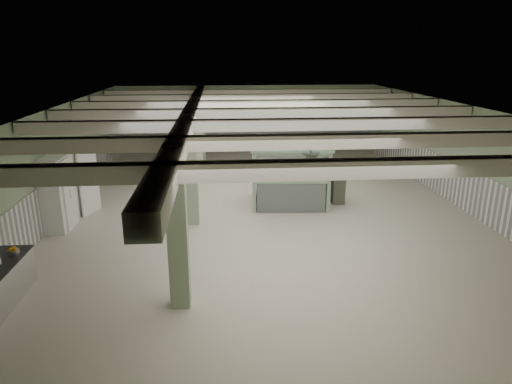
{
  "coord_description": "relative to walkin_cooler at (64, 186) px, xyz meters",
  "views": [
    {
      "loc": [
        -1.56,
        -15.04,
        5.39
      ],
      "look_at": [
        -0.51,
        -1.94,
        1.3
      ],
      "focal_mm": 32.0,
      "sensor_mm": 36.0,
      "label": 1
    }
  ],
  "objects": [
    {
      "name": "guard_booth",
      "position": [
        7.55,
        1.26,
        0.38
      ],
      "size": [
        2.97,
        2.58,
        2.39
      ],
      "rotation": [
        0.0,
        0.0,
        -0.07
      ],
      "color": "#8AA685",
      "rests_on": "floor"
    },
    {
      "name": "beam_e",
      "position": [
        6.62,
        2.95,
        2.23
      ],
      "size": [
        13.9,
        0.35,
        0.32
      ],
      "primitive_type": "cube",
      "color": "beige",
      "rests_on": "ceiling"
    },
    {
      "name": "beam_a",
      "position": [
        6.62,
        -7.05,
        2.23
      ],
      "size": [
        13.9,
        0.35,
        0.32
      ],
      "primitive_type": "cube",
      "color": "beige",
      "rests_on": "ceiling"
    },
    {
      "name": "floor",
      "position": [
        6.62,
        0.45,
        -1.19
      ],
      "size": [
        20.0,
        20.0,
        0.0
      ],
      "primitive_type": "plane",
      "color": "beige",
      "rests_on": "ground"
    },
    {
      "name": "wainscot_right",
      "position": [
        13.6,
        0.45,
        -0.44
      ],
      "size": [
        0.05,
        19.9,
        1.5
      ],
      "primitive_type": "cube",
      "color": "white",
      "rests_on": "floor"
    },
    {
      "name": "wall_back",
      "position": [
        6.62,
        10.45,
        0.61
      ],
      "size": [
        14.0,
        0.02,
        3.6
      ],
      "primitive_type": "cube",
      "color": "#8EA382",
      "rests_on": "floor"
    },
    {
      "name": "filing_cabinet",
      "position": [
        9.34,
        1.17,
        -0.51
      ],
      "size": [
        0.44,
        0.63,
        1.36
      ],
      "primitive_type": "cube",
      "rotation": [
        0.0,
        0.0,
        -0.01
      ],
      "color": "#575B4B",
      "rests_on": "floor"
    },
    {
      "name": "orange_bowl",
      "position": [
        0.26,
        -4.56,
        -0.25
      ],
      "size": [
        0.33,
        0.33,
        0.09
      ],
      "primitive_type": "cylinder",
      "rotation": [
        0.0,
        0.0,
        0.36
      ],
      "color": "#B2B2B7",
      "rests_on": "prep_counter"
    },
    {
      "name": "wall_right",
      "position": [
        13.62,
        0.45,
        0.61
      ],
      "size": [
        0.02,
        20.0,
        3.6
      ],
      "primitive_type": "cube",
      "color": "#8EA382",
      "rests_on": "floor"
    },
    {
      "name": "beam_g",
      "position": [
        6.62,
        7.95,
        2.23
      ],
      "size": [
        13.9,
        0.35,
        0.32
      ],
      "primitive_type": "cube",
      "color": "beige",
      "rests_on": "ceiling"
    },
    {
      "name": "column_c",
      "position": [
        4.12,
        4.45,
        0.61
      ],
      "size": [
        0.42,
        0.42,
        3.6
      ],
      "primitive_type": "cube",
      "color": "#97AB89",
      "rests_on": "floor"
    },
    {
      "name": "beam_b",
      "position": [
        6.62,
        -4.55,
        2.23
      ],
      "size": [
        13.9,
        0.35,
        0.32
      ],
      "primitive_type": "cube",
      "color": "beige",
      "rests_on": "ceiling"
    },
    {
      "name": "pendant_front",
      "position": [
        7.12,
        -4.55,
        1.86
      ],
      "size": [
        0.44,
        0.44,
        0.22
      ],
      "primitive_type": "cone",
      "rotation": [
        3.14,
        0.0,
        0.0
      ],
      "color": "#2C3B2D",
      "rests_on": "ceiling"
    },
    {
      "name": "column_b",
      "position": [
        4.12,
        -0.55,
        0.61
      ],
      "size": [
        0.42,
        0.42,
        3.6
      ],
      "primitive_type": "cube",
      "color": "#97AB89",
      "rests_on": "floor"
    },
    {
      "name": "ceiling",
      "position": [
        6.62,
        0.45,
        2.41
      ],
      "size": [
        14.0,
        20.0,
        0.02
      ],
      "primitive_type": "cube",
      "color": "white",
      "rests_on": "wall_back"
    },
    {
      "name": "walkin_cooler",
      "position": [
        0.0,
        0.0,
        0.0
      ],
      "size": [
        1.01,
        2.6,
        2.39
      ],
      "color": "white",
      "rests_on": "floor"
    },
    {
      "name": "girder",
      "position": [
        4.12,
        0.45,
        2.19
      ],
      "size": [
        0.45,
        19.9,
        0.4
      ],
      "primitive_type": "cube",
      "color": "beige",
      "rests_on": "ceiling"
    },
    {
      "name": "wainscot_left",
      "position": [
        -0.35,
        0.45,
        -0.44
      ],
      "size": [
        0.05,
        19.9,
        1.5
      ],
      "primitive_type": "cube",
      "color": "white",
      "rests_on": "floor"
    },
    {
      "name": "pendant_mid",
      "position": [
        7.12,
        0.95,
        1.86
      ],
      "size": [
        0.44,
        0.44,
        0.22
      ],
      "primitive_type": "cone",
      "rotation": [
        3.14,
        0.0,
        0.0
      ],
      "color": "#2C3B2D",
      "rests_on": "ceiling"
    },
    {
      "name": "wall_left",
      "position": [
        -0.38,
        0.45,
        0.61
      ],
      "size": [
        0.02,
        20.0,
        3.6
      ],
      "primitive_type": "cube",
      "color": "#8EA382",
      "rests_on": "floor"
    },
    {
      "name": "beam_f",
      "position": [
        6.62,
        5.45,
        2.23
      ],
      "size": [
        13.9,
        0.35,
        0.32
      ],
      "primitive_type": "cube",
      "color": "beige",
      "rests_on": "ceiling"
    },
    {
      "name": "pendant_back",
      "position": [
        7.12,
        5.95,
        1.86
      ],
      "size": [
        0.44,
        0.44,
        0.22
      ],
      "primitive_type": "cone",
      "rotation": [
        3.14,
        0.0,
        0.0
      ],
      "color": "#2C3B2D",
      "rests_on": "ceiling"
    },
    {
      "name": "beam_d",
      "position": [
        6.62,
        0.45,
        2.23
      ],
      "size": [
        13.9,
        0.35,
        0.32
      ],
      "primitive_type": "cube",
      "color": "beige",
      "rests_on": "ceiling"
    },
    {
      "name": "column_a",
      "position": [
        4.12,
        -5.55,
        0.61
      ],
      "size": [
        0.42,
        0.42,
        3.6
      ],
      "primitive_type": "cube",
      "color": "#97AB89",
      "rests_on": "floor"
    },
    {
      "name": "column_d",
      "position": [
        4.12,
        8.45,
        0.61
      ],
      "size": [
        0.42,
        0.42,
        3.6
      ],
      "primitive_type": "cube",
      "color": "#97AB89",
      "rests_on": "floor"
    },
    {
      "name": "wainscot_back",
      "position": [
        6.62,
        10.43,
        -0.44
      ],
      "size": [
        13.9,
        0.05,
        1.5
      ],
      "primitive_type": "cube",
      "color": "white",
      "rests_on": "floor"
    },
    {
      "name": "beam_c",
      "position": [
        6.62,
        -2.05,
        2.23
      ],
      "size": [
        13.9,
        0.35,
        0.32
      ],
      "primitive_type": "cube",
      "color": "beige",
      "rests_on": "ceiling"
    },
    {
      "name": "wall_front",
      "position": [
        6.62,
        -9.55,
        0.61
      ],
      "size": [
        14.0,
        0.02,
        3.6
      ],
      "primitive_type": "cube",
      "color": "#8EA382",
      "rests_on": "floor"
    }
  ]
}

